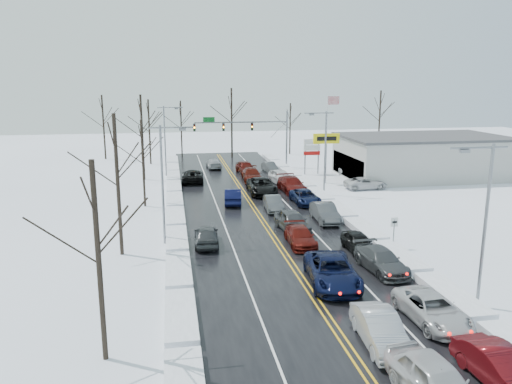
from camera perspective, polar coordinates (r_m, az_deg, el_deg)
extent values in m
plane|color=white|center=(43.43, 0.97, -3.62)|extent=(160.00, 160.00, 0.00)
cube|color=black|center=(45.32, 0.50, -2.91)|extent=(14.00, 84.00, 0.01)
cube|color=white|center=(44.64, -9.16, -3.32)|extent=(1.62, 72.00, 0.51)
cube|color=white|center=(47.22, 9.62, -2.46)|extent=(1.62, 72.00, 0.51)
cylinder|color=slate|center=(71.32, 3.53, 6.05)|extent=(0.24, 0.24, 8.00)
cylinder|color=slate|center=(69.88, -1.69, 7.99)|extent=(13.00, 0.18, 0.18)
cylinder|color=slate|center=(70.91, 2.59, 7.16)|extent=(2.33, 0.10, 2.33)
cube|color=#0C591E|center=(69.36, -5.41, 8.24)|extent=(1.60, 0.08, 0.70)
cube|color=black|center=(70.16, -0.46, 7.48)|extent=(0.32, 0.25, 1.05)
sphere|color=#3F0705|center=(69.98, -0.44, 7.71)|extent=(0.20, 0.20, 0.20)
sphere|color=orange|center=(70.00, -0.44, 7.47)|extent=(0.22, 0.22, 0.22)
sphere|color=black|center=(70.03, -0.44, 7.22)|extent=(0.20, 0.20, 0.20)
cube|color=black|center=(69.63, -3.74, 7.41)|extent=(0.32, 0.25, 1.05)
sphere|color=#3F0705|center=(69.44, -3.73, 7.65)|extent=(0.20, 0.20, 0.20)
sphere|color=orange|center=(69.47, -3.73, 7.40)|extent=(0.22, 0.22, 0.22)
sphere|color=black|center=(69.50, -3.72, 7.16)|extent=(0.20, 0.20, 0.20)
cube|color=black|center=(69.32, -7.06, 7.32)|extent=(0.32, 0.25, 1.05)
sphere|color=#3F0705|center=(69.14, -7.06, 7.56)|extent=(0.20, 0.20, 0.20)
sphere|color=orange|center=(69.16, -7.05, 7.31)|extent=(0.22, 0.22, 0.22)
sphere|color=black|center=(69.19, -7.04, 7.06)|extent=(0.20, 0.20, 0.20)
cylinder|color=slate|center=(60.55, 7.96, 3.63)|extent=(0.20, 0.20, 5.60)
cube|color=yellow|center=(60.20, 8.04, 6.07)|extent=(3.20, 0.30, 1.20)
cube|color=black|center=(60.04, 8.09, 6.05)|extent=(2.40, 0.04, 0.50)
cylinder|color=slate|center=(66.10, 5.63, 3.74)|extent=(0.16, 0.16, 4.00)
cylinder|color=slate|center=(66.59, 7.12, 3.77)|extent=(0.16, 0.16, 4.00)
cube|color=white|center=(66.03, 6.43, 5.73)|extent=(2.20, 0.22, 0.70)
cube|color=white|center=(66.13, 6.41, 5.04)|extent=(2.20, 0.22, 0.70)
cube|color=#B20F0D|center=(66.22, 6.40, 4.44)|extent=(2.20, 0.22, 0.50)
cylinder|color=slate|center=(38.26, 15.47, -4.63)|extent=(0.08, 0.08, 2.20)
cube|color=white|center=(38.01, 15.55, -3.33)|extent=(0.55, 0.05, 0.70)
cube|color=black|center=(37.97, 15.57, -3.35)|extent=(0.35, 0.02, 0.15)
cylinder|color=silver|center=(74.87, 8.07, 7.03)|extent=(0.14, 0.14, 10.00)
cube|color=#A5A5A0|center=(67.67, 18.42, 3.79)|extent=(20.00, 12.00, 5.00)
cube|color=#262628|center=(63.75, 10.43, 2.90)|extent=(0.10, 11.00, 2.80)
cube|color=#3F3F42|center=(67.34, 18.58, 6.01)|extent=(20.40, 12.40, 0.30)
cylinder|color=slate|center=(29.17, 24.69, -3.76)|extent=(0.18, 0.18, 9.00)
cylinder|color=slate|center=(27.89, 24.14, 4.64)|extent=(3.20, 0.12, 0.12)
cube|color=slate|center=(27.48, 22.72, 4.34)|extent=(0.50, 0.25, 0.18)
cylinder|color=slate|center=(54.04, 7.91, 4.37)|extent=(0.18, 0.18, 9.00)
cylinder|color=slate|center=(53.36, 7.22, 8.94)|extent=(3.20, 0.12, 0.12)
cube|color=slate|center=(53.15, 6.38, 8.78)|extent=(0.50, 0.25, 0.18)
cylinder|color=slate|center=(37.75, -10.64, 0.72)|extent=(0.18, 0.18, 9.00)
cylinder|color=slate|center=(37.11, -9.66, 7.28)|extent=(3.20, 0.12, 0.12)
cube|color=slate|center=(37.13, -8.41, 7.09)|extent=(0.50, 0.25, 0.18)
cylinder|color=slate|center=(65.41, -10.36, 5.71)|extent=(0.18, 0.18, 9.00)
cylinder|color=slate|center=(65.04, -9.80, 9.50)|extent=(3.20, 0.12, 0.12)
cube|color=slate|center=(65.06, -9.08, 9.39)|extent=(0.50, 0.25, 0.18)
cylinder|color=#2D231C|center=(22.54, -17.51, -7.82)|extent=(0.24, 0.24, 9.00)
cylinder|color=#2D231C|center=(35.87, -15.50, 0.67)|extent=(0.27, 0.27, 10.00)
cylinder|color=#2D231C|center=(49.67, -12.78, 3.17)|extent=(0.23, 0.23, 8.50)
cylinder|color=#2D231C|center=(63.43, -12.85, 6.07)|extent=(0.28, 0.28, 10.50)
cylinder|color=#2D231C|center=(75.38, -12.08, 6.72)|extent=(0.25, 0.25, 9.50)
cylinder|color=#2D231C|center=(81.91, -17.01, 7.08)|extent=(0.27, 0.27, 10.00)
cylinder|color=#2D231C|center=(82.33, -8.54, 7.16)|extent=(0.24, 0.24, 9.00)
cylinder|color=#2D231C|center=(80.83, -2.79, 7.90)|extent=(0.29, 0.29, 11.00)
cylinder|color=#2D231C|center=(84.20, 3.91, 7.22)|extent=(0.23, 0.23, 8.50)
cylinder|color=#2D231C|center=(89.70, 13.93, 7.85)|extent=(0.28, 0.28, 10.50)
imported|color=#ABADB3|center=(25.23, 13.91, -16.55)|extent=(1.97, 4.82, 1.56)
imported|color=black|center=(31.32, 8.66, -10.34)|extent=(3.48, 6.36, 1.69)
imported|color=#52100A|center=(38.01, 5.06, -6.06)|extent=(2.05, 4.73, 1.36)
imported|color=#3C3E41|center=(41.46, 4.17, -4.44)|extent=(2.51, 5.15, 1.69)
imported|color=#434649|center=(47.72, 1.98, -2.12)|extent=(1.68, 4.33, 1.41)
imported|color=black|center=(54.69, 0.68, -0.20)|extent=(3.04, 6.27, 1.72)
imported|color=#471009|center=(61.64, -0.50, 1.26)|extent=(2.43, 5.52, 1.58)
imported|color=#470C09|center=(66.81, -1.22, 2.15)|extent=(2.47, 5.02, 1.65)
imported|color=#B9B9BB|center=(28.01, 19.39, -13.84)|extent=(2.54, 5.19, 1.42)
imported|color=#3D4042|center=(33.94, 14.06, -8.74)|extent=(2.51, 5.21, 1.46)
imported|color=black|center=(37.19, 11.58, -6.70)|extent=(1.71, 4.15, 1.41)
imported|color=#414346|center=(44.49, 7.85, -3.34)|extent=(1.85, 4.92, 1.60)
imported|color=black|center=(50.54, 5.62, -1.34)|extent=(2.41, 5.09, 1.40)
imported|color=#510E0A|center=(55.71, 4.10, 0.00)|extent=(2.63, 5.88, 1.68)
imported|color=silver|center=(60.04, 2.86, 0.94)|extent=(2.67, 5.21, 1.70)
imported|color=#434648|center=(67.80, 1.57, 2.30)|extent=(1.81, 4.14, 1.32)
imported|color=black|center=(50.41, -2.66, -1.33)|extent=(2.16, 4.86, 1.55)
imported|color=black|center=(61.50, -7.26, 1.14)|extent=(2.85, 5.72, 1.56)
imported|color=#A7AAAF|center=(70.97, -4.85, 2.73)|extent=(2.09, 4.77, 1.36)
imported|color=#383B3D|center=(38.11, -5.66, -6.02)|extent=(2.01, 4.55, 1.52)
imported|color=silver|center=(58.47, 12.39, 0.34)|extent=(4.90, 2.31, 1.35)
imported|color=black|center=(62.89, 13.68, 1.13)|extent=(2.27, 4.78, 1.35)
imported|color=silver|center=(68.01, 9.95, 2.15)|extent=(2.13, 5.01, 1.69)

